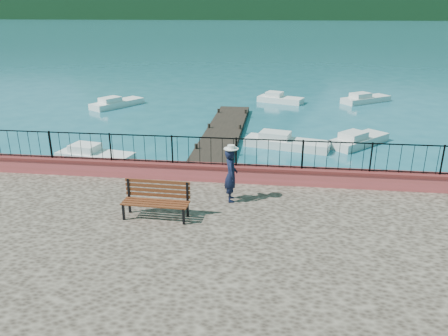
% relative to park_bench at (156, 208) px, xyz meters
% --- Properties ---
extents(ground, '(2000.00, 2000.00, 0.00)m').
position_rel_park_bench_xyz_m(ground, '(2.26, -0.67, -1.51)').
color(ground, '#19596B').
rests_on(ground, ground).
extents(parapet, '(28.00, 0.46, 0.58)m').
position_rel_park_bench_xyz_m(parapet, '(2.26, 3.03, -0.02)').
color(parapet, '#CA4952').
rests_on(parapet, promenade).
extents(railing, '(27.00, 0.05, 0.95)m').
position_rel_park_bench_xyz_m(railing, '(2.26, 3.03, 0.74)').
color(railing, black).
rests_on(railing, parapet).
extents(dock, '(2.00, 16.00, 0.30)m').
position_rel_park_bench_xyz_m(dock, '(0.26, 11.33, -1.36)').
color(dock, '#2D231C').
rests_on(dock, ground).
extents(far_forest, '(900.00, 60.00, 18.00)m').
position_rel_park_bench_xyz_m(far_forest, '(2.26, 299.33, 7.49)').
color(far_forest, black).
rests_on(far_forest, ground).
extents(park_bench, '(1.91, 0.68, 1.05)m').
position_rel_park_bench_xyz_m(park_bench, '(0.00, 0.00, 0.00)').
color(park_bench, black).
rests_on(park_bench, promenade).
extents(person, '(0.50, 0.67, 1.67)m').
position_rel_park_bench_xyz_m(person, '(1.96, 1.45, 0.52)').
color(person, black).
rests_on(person, promenade).
extents(hat, '(0.44, 0.44, 0.12)m').
position_rel_park_bench_xyz_m(hat, '(1.96, 1.45, 1.42)').
color(hat, white).
rests_on(hat, person).
extents(boat_0, '(3.80, 1.98, 0.80)m').
position_rel_park_bench_xyz_m(boat_0, '(-5.17, 7.75, -1.11)').
color(boat_0, white).
rests_on(boat_0, ground).
extents(boat_1, '(4.53, 2.32, 0.80)m').
position_rel_park_bench_xyz_m(boat_1, '(3.83, 11.06, -1.11)').
color(boat_1, silver).
rests_on(boat_1, ground).
extents(boat_2, '(3.51, 3.63, 0.80)m').
position_rel_park_bench_xyz_m(boat_2, '(7.61, 12.07, -1.11)').
color(boat_2, silver).
rests_on(boat_2, ground).
extents(boat_3, '(3.26, 4.16, 0.80)m').
position_rel_park_bench_xyz_m(boat_3, '(-8.47, 19.67, -1.11)').
color(boat_3, white).
rests_on(boat_3, ground).
extents(boat_4, '(3.64, 2.40, 0.80)m').
position_rel_park_bench_xyz_m(boat_4, '(3.44, 22.67, -1.11)').
color(boat_4, silver).
rests_on(boat_4, ground).
extents(boat_5, '(4.05, 3.44, 0.80)m').
position_rel_park_bench_xyz_m(boat_5, '(9.95, 23.55, -1.11)').
color(boat_5, silver).
rests_on(boat_5, ground).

